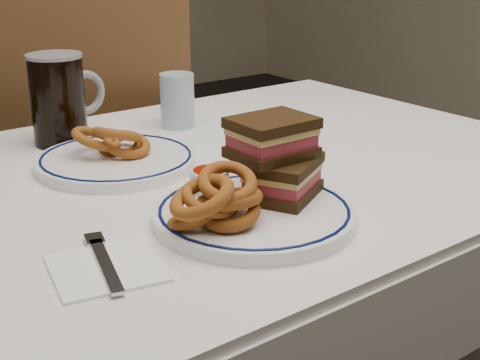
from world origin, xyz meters
TOP-DOWN VIEW (x-y plane):
  - dining_table at (0.00, 0.00)m, footprint 1.27×0.87m
  - chair_far at (0.12, 0.70)m, footprint 0.59×0.59m
  - main_plate at (-0.07, -0.22)m, footprint 0.28×0.28m
  - reuben_sandwich at (-0.02, -0.20)m, footprint 0.14×0.13m
  - onion_rings_main at (-0.14, -0.23)m, footprint 0.13×0.11m
  - ketchup_ramekin at (-0.08, -0.13)m, footprint 0.06×0.06m
  - beer_mug at (-0.13, 0.28)m, footprint 0.15×0.10m
  - water_glass at (0.10, 0.25)m, footprint 0.07×0.07m
  - far_plate at (-0.11, 0.10)m, footprint 0.27×0.27m
  - onion_rings_far at (-0.11, 0.11)m, footprint 0.13×0.11m
  - napkin_fork at (-0.29, -0.22)m, footprint 0.15×0.17m

SIDE VIEW (x-z plane):
  - chair_far at x=0.12m, z-range 0.04..1.05m
  - dining_table at x=0.00m, z-range 0.27..1.02m
  - napkin_fork at x=-0.29m, z-range 0.75..0.76m
  - far_plate at x=-0.11m, z-range 0.75..0.77m
  - main_plate at x=-0.07m, z-range 0.75..0.77m
  - ketchup_ramekin at x=-0.08m, z-range 0.77..0.80m
  - onion_rings_far at x=-0.11m, z-range 0.75..0.83m
  - onion_rings_main at x=-0.14m, z-range 0.75..0.85m
  - water_glass at x=0.10m, z-range 0.75..0.86m
  - reuben_sandwich at x=-0.02m, z-range 0.77..0.88m
  - beer_mug at x=-0.13m, z-range 0.75..0.92m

